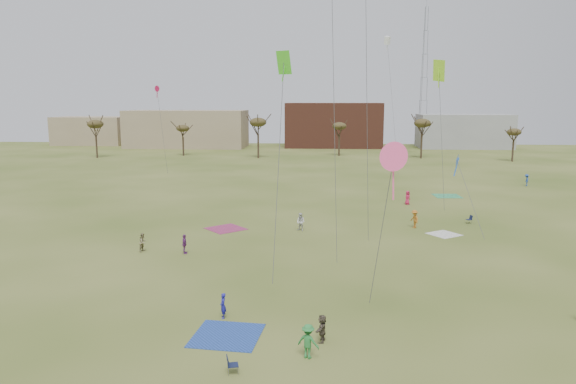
# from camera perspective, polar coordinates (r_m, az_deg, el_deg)

# --- Properties ---
(ground) EXTENTS (260.00, 260.00, 0.00)m
(ground) POSITION_cam_1_polar(r_m,az_deg,el_deg) (31.84, -1.57, -13.52)
(ground) COLOR #3C4F18
(ground) RESTS_ON ground
(flyer_near_center) EXTENTS (1.29, 1.04, 1.75)m
(flyer_near_center) POSITION_cam_1_polar(r_m,az_deg,el_deg) (27.26, 2.17, -15.69)
(flyer_near_center) COLOR #2A8039
(flyer_near_center) RESTS_ON ground
(flyer_near_right) EXTENTS (0.51, 0.63, 1.50)m
(flyer_near_right) POSITION_cam_1_polar(r_m,az_deg,el_deg) (32.03, -6.97, -12.00)
(flyer_near_right) COLOR #232094
(flyer_near_right) RESTS_ON ground
(spectator_fore_b) EXTENTS (0.82, 0.93, 1.59)m
(spectator_fore_b) POSITION_cam_1_polar(r_m,az_deg,el_deg) (46.72, -15.26, -5.22)
(spectator_fore_b) COLOR #847A54
(spectator_fore_b) RESTS_ON ground
(spectator_fore_c) EXTENTS (0.71, 1.45, 1.50)m
(spectator_fore_c) POSITION_cam_1_polar(r_m,az_deg,el_deg) (28.97, 3.67, -14.37)
(spectator_fore_c) COLOR brown
(spectator_fore_c) RESTS_ON ground
(flyer_mid_b) EXTENTS (1.07, 1.35, 1.82)m
(flyer_mid_b) POSITION_cam_1_polar(r_m,az_deg,el_deg) (54.75, 13.39, -2.83)
(flyer_mid_b) COLOR #B46B21
(flyer_mid_b) RESTS_ON ground
(spectator_mid_d) EXTENTS (0.60, 1.03, 1.65)m
(spectator_mid_d) POSITION_cam_1_polar(r_m,az_deg,el_deg) (45.26, -11.03, -5.49)
(spectator_mid_d) COLOR #7C3683
(spectator_mid_d) RESTS_ON ground
(spectator_mid_e) EXTENTS (1.09, 1.02, 1.79)m
(spectator_mid_e) POSITION_cam_1_polar(r_m,az_deg,el_deg) (52.05, 1.37, -3.23)
(spectator_mid_e) COLOR silver
(spectator_mid_e) RESTS_ON ground
(flyer_far_b) EXTENTS (0.97, 0.99, 1.72)m
(flyer_far_b) POSITION_cam_1_polar(r_m,az_deg,el_deg) (66.86, 12.68, -0.59)
(flyer_far_b) COLOR #C4214E
(flyer_far_b) RESTS_ON ground
(flyer_far_c) EXTENTS (0.93, 1.28, 1.78)m
(flyer_far_c) POSITION_cam_1_polar(r_m,az_deg,el_deg) (87.08, 24.18, 1.17)
(flyer_far_c) COLOR #204494
(flyer_far_c) RESTS_ON ground
(blanket_blue) EXTENTS (3.89, 3.89, 0.03)m
(blanket_blue) POSITION_cam_1_polar(r_m,az_deg,el_deg) (30.09, -6.56, -15.03)
(blanket_blue) COLOR #2446A0
(blanket_blue) RESTS_ON ground
(blanket_cream) EXTENTS (3.55, 3.55, 0.03)m
(blanket_cream) POSITION_cam_1_polar(r_m,az_deg,el_deg) (53.01, 16.37, -4.38)
(blanket_cream) COLOR silver
(blanket_cream) RESTS_ON ground
(blanket_plum) EXTENTS (4.66, 4.66, 0.03)m
(blanket_plum) POSITION_cam_1_polar(r_m,az_deg,el_deg) (53.42, -6.67, -3.94)
(blanket_plum) COLOR #962E5B
(blanket_plum) RESTS_ON ground
(blanket_olive) EXTENTS (3.60, 3.60, 0.03)m
(blanket_olive) POSITION_cam_1_polar(r_m,az_deg,el_deg) (74.26, 16.66, -0.42)
(blanket_olive) COLOR #399C62
(blanket_olive) RESTS_ON ground
(camp_chair_center) EXTENTS (0.65, 0.62, 0.87)m
(camp_chair_center) POSITION_cam_1_polar(r_m,az_deg,el_deg) (26.29, -5.95, -18.25)
(camp_chair_center) COLOR #151C3B
(camp_chair_center) RESTS_ON ground
(camp_chair_right) EXTENTS (0.67, 0.64, 0.87)m
(camp_chair_right) POSITION_cam_1_polar(r_m,az_deg,el_deg) (58.38, 18.81, -2.97)
(camp_chair_right) COLOR #141A37
(camp_chair_right) RESTS_ON ground
(kites_aloft) EXTENTS (77.16, 67.10, 24.45)m
(kites_aloft) POSITION_cam_1_polar(r_m,az_deg,el_deg) (54.97, 5.77, 15.73)
(kites_aloft) COLOR red
(kites_aloft) RESTS_ON ground
(tree_line) EXTENTS (117.44, 49.32, 8.91)m
(tree_line) POSITION_cam_1_polar(r_m,az_deg,el_deg) (108.52, 1.01, 6.84)
(tree_line) COLOR #3A2B1E
(tree_line) RESTS_ON ground
(building_tan) EXTENTS (32.00, 14.00, 10.00)m
(building_tan) POSITION_cam_1_polar(r_m,az_deg,el_deg) (149.20, -10.75, 6.66)
(building_tan) COLOR #937F60
(building_tan) RESTS_ON ground
(building_brick) EXTENTS (26.00, 16.00, 12.00)m
(building_brick) POSITION_cam_1_polar(r_m,az_deg,el_deg) (149.27, 4.89, 7.18)
(building_brick) COLOR brown
(building_brick) RESTS_ON ground
(building_grey) EXTENTS (24.00, 12.00, 9.00)m
(building_grey) POSITION_cam_1_polar(r_m,az_deg,el_deg) (151.92, 18.29, 6.21)
(building_grey) COLOR gray
(building_grey) RESTS_ON ground
(building_tan_west) EXTENTS (20.00, 12.00, 8.00)m
(building_tan_west) POSITION_cam_1_polar(r_m,az_deg,el_deg) (165.89, -20.24, 6.18)
(building_tan_west) COLOR #937F60
(building_tan_west) RESTS_ON ground
(radio_tower) EXTENTS (1.51, 1.72, 41.00)m
(radio_tower) POSITION_cam_1_polar(r_m,az_deg,el_deg) (156.61, 14.32, 11.88)
(radio_tower) COLOR #9EA3A8
(radio_tower) RESTS_ON ground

